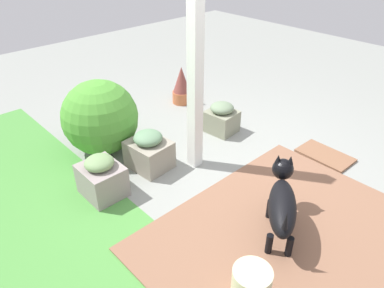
# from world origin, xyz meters

# --- Properties ---
(ground_plane) EXTENTS (12.00, 12.00, 0.00)m
(ground_plane) POSITION_xyz_m (0.00, 0.00, 0.00)
(ground_plane) COLOR gray
(brick_path) EXTENTS (1.80, 2.40, 0.02)m
(brick_path) POSITION_xyz_m (-0.88, 0.29, 0.01)
(brick_path) COLOR #865C45
(brick_path) RESTS_ON ground
(porch_pillar) EXTENTS (0.12, 0.12, 2.09)m
(porch_pillar) POSITION_xyz_m (0.45, 0.10, 1.05)
(porch_pillar) COLOR white
(porch_pillar) RESTS_ON ground
(stone_planter_nearest) EXTENTS (0.40, 0.37, 0.40)m
(stone_planter_nearest) POSITION_xyz_m (0.76, -0.66, 0.19)
(stone_planter_nearest) COLOR gray
(stone_planter_nearest) RESTS_ON ground
(stone_planter_mid) EXTENTS (0.48, 0.42, 0.44)m
(stone_planter_mid) POSITION_xyz_m (0.75, 0.50, 0.20)
(stone_planter_mid) COLOR gray
(stone_planter_mid) RESTS_ON ground
(stone_planter_far) EXTENTS (0.42, 0.37, 0.44)m
(stone_planter_far) POSITION_xyz_m (0.69, 1.13, 0.20)
(stone_planter_far) COLOR gray
(stone_planter_far) RESTS_ON ground
(round_shrub) EXTENTS (0.87, 0.87, 0.87)m
(round_shrub) POSITION_xyz_m (1.40, 0.69, 0.43)
(round_shrub) COLOR #4D9834
(round_shrub) RESTS_ON ground
(terracotta_pot_spiky) EXTENTS (0.28, 0.28, 0.56)m
(terracotta_pot_spiky) POSITION_xyz_m (1.76, -0.87, 0.27)
(terracotta_pot_spiky) COLOR #BC633C
(terracotta_pot_spiky) RESTS_ON ground
(dog) EXTENTS (0.63, 0.76, 0.58)m
(dog) POSITION_xyz_m (-0.81, 0.28, 0.34)
(dog) COLOR black
(dog) RESTS_ON ground
(doormat) EXTENTS (0.61, 0.38, 0.03)m
(doormat) POSITION_xyz_m (-0.48, -1.11, 0.01)
(doormat) COLOR brown
(doormat) RESTS_ON ground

